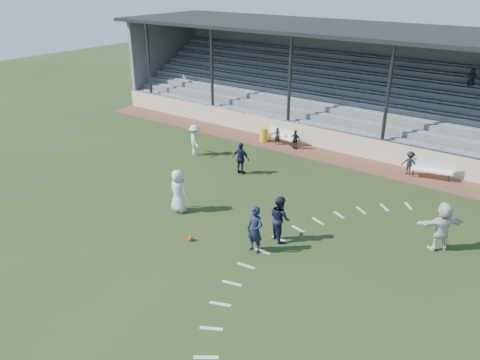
% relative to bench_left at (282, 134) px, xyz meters
% --- Properties ---
extents(ground, '(90.00, 90.00, 0.00)m').
position_rel_bench_left_xyz_m(ground, '(2.90, -10.79, -0.58)').
color(ground, '#233515').
rests_on(ground, ground).
extents(cinder_track, '(34.00, 2.00, 0.02)m').
position_rel_bench_left_xyz_m(cinder_track, '(2.90, -0.29, -0.57)').
color(cinder_track, brown).
rests_on(cinder_track, ground).
extents(retaining_wall, '(34.00, 0.18, 1.20)m').
position_rel_bench_left_xyz_m(retaining_wall, '(2.90, 0.76, 0.02)').
color(retaining_wall, beige).
rests_on(retaining_wall, ground).
extents(bench_left, '(2.04, 0.73, 0.95)m').
position_rel_bench_left_xyz_m(bench_left, '(0.00, 0.00, 0.00)').
color(bench_left, white).
rests_on(bench_left, cinder_track).
extents(bench_right, '(2.04, 0.94, 0.95)m').
position_rel_bench_left_xyz_m(bench_right, '(8.96, -0.04, 0.00)').
color(bench_right, white).
rests_on(bench_right, cinder_track).
extents(trash_bin, '(0.53, 0.53, 0.85)m').
position_rel_bench_left_xyz_m(trash_bin, '(-1.07, -0.34, -0.14)').
color(trash_bin, yellow).
rests_on(trash_bin, cinder_track).
extents(football, '(0.20, 0.20, 0.20)m').
position_rel_bench_left_xyz_m(football, '(3.06, -11.80, -0.48)').
color(football, red).
rests_on(football, ground).
extents(player_white_lead, '(0.98, 0.66, 1.94)m').
position_rel_bench_left_xyz_m(player_white_lead, '(0.99, -10.21, 0.39)').
color(player_white_lead, silver).
rests_on(player_white_lead, ground).
extents(player_navy_lead, '(0.70, 0.48, 1.84)m').
position_rel_bench_left_xyz_m(player_navy_lead, '(5.52, -10.92, 0.34)').
color(player_navy_lead, black).
rests_on(player_navy_lead, ground).
extents(player_navy_mid, '(1.13, 1.05, 1.85)m').
position_rel_bench_left_xyz_m(player_navy_mid, '(5.80, -9.63, 0.34)').
color(player_navy_mid, black).
rests_on(player_navy_mid, ground).
extents(player_white_wing, '(1.32, 1.22, 1.79)m').
position_rel_bench_left_xyz_m(player_white_wing, '(-3.00, -4.56, 0.31)').
color(player_white_wing, silver).
rests_on(player_white_wing, ground).
extents(player_navy_wing, '(1.00, 0.47, 1.67)m').
position_rel_bench_left_xyz_m(player_navy_wing, '(0.73, -5.23, 0.25)').
color(player_navy_wing, black).
rests_on(player_navy_wing, ground).
extents(player_white_back, '(1.73, 1.63, 1.95)m').
position_rel_bench_left_xyz_m(player_white_back, '(11.07, -6.68, 0.39)').
color(player_white_back, silver).
rests_on(player_white_back, ground).
extents(sub_left_near, '(0.46, 0.38, 1.08)m').
position_rel_bench_left_xyz_m(sub_left_near, '(-0.10, -0.34, -0.02)').
color(sub_left_near, black).
rests_on(sub_left_near, cinder_track).
extents(sub_left_far, '(0.70, 0.32, 1.16)m').
position_rel_bench_left_xyz_m(sub_left_far, '(1.18, -0.38, 0.02)').
color(sub_left_far, black).
rests_on(sub_left_far, cinder_track).
extents(sub_right, '(0.88, 0.61, 1.25)m').
position_rel_bench_left_xyz_m(sub_right, '(7.83, -0.19, 0.06)').
color(sub_right, black).
rests_on(sub_right, cinder_track).
extents(grandstand, '(34.60, 9.00, 6.61)m').
position_rel_bench_left_xyz_m(grandstand, '(2.90, 5.48, 1.62)').
color(grandstand, slate).
rests_on(grandstand, ground).
extents(penalty_arc, '(3.89, 14.63, 0.01)m').
position_rel_bench_left_xyz_m(penalty_arc, '(7.02, -10.79, -0.58)').
color(penalty_arc, silver).
rests_on(penalty_arc, ground).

